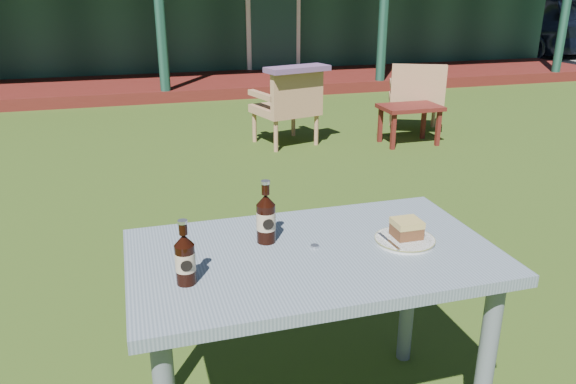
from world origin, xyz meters
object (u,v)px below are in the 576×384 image
object	(u,v)px
cola_bottle_near	(266,218)
cola_bottle_far	(185,259)
armchair_left	(289,103)
cafe_table	(313,278)
side_table	(410,111)
car_near	(550,25)
armchair_right	(416,94)
plate	(405,240)
cake_slice	(407,228)

from	to	relation	value
cola_bottle_near	cola_bottle_far	bearing A→B (deg)	-144.50
cola_bottle_far	armchair_left	distance (m)	4.15
cafe_table	cola_bottle_near	bearing A→B (deg)	139.62
side_table	cafe_table	bearing A→B (deg)	-122.50
car_near	armchair_right	bearing A→B (deg)	125.81
plate	cola_bottle_far	size ratio (longest dim) A/B	1.02
cafe_table	side_table	distance (m)	4.13
car_near	side_table	distance (m)	8.60
cake_slice	cola_bottle_far	distance (m)	0.76
plate	armchair_left	xyz separation A→B (m)	(0.70, 3.79, -0.30)
cola_bottle_far	armchair_left	size ratio (longest dim) A/B	0.26
cola_bottle_near	side_table	bearing A→B (deg)	55.10
cafe_table	armchair_right	xyz separation A→B (m)	(2.50, 3.89, -0.19)
side_table	armchair_left	bearing A→B (deg)	165.92
cafe_table	side_table	xyz separation A→B (m)	(2.21, 3.47, -0.28)
armchair_left	side_table	world-z (taller)	armchair_left
cafe_table	armchair_left	world-z (taller)	armchair_left
car_near	cafe_table	xyz separation A→B (m)	(-8.62, -9.19, -0.10)
car_near	plate	xyz separation A→B (m)	(-8.30, -9.22, 0.01)
cake_slice	plate	bearing A→B (deg)	-132.16
cafe_table	armchair_right	bearing A→B (deg)	57.27
armchair_right	side_table	size ratio (longest dim) A/B	1.27
cola_bottle_far	side_table	xyz separation A→B (m)	(2.64, 3.57, -0.46)
car_near	armchair_left	bearing A→B (deg)	120.39
side_table	cola_bottle_far	bearing A→B (deg)	-126.46
side_table	armchair_right	bearing A→B (deg)	55.39
car_near	cola_bottle_near	world-z (taller)	car_near
cafe_table	armchair_right	distance (m)	4.62
plate	armchair_right	bearing A→B (deg)	60.87
cafe_table	armchair_right	size ratio (longest dim) A/B	1.57
cafe_table	cola_bottle_far	bearing A→B (deg)	-167.10
cake_slice	side_table	distance (m)	3.98
car_near	armchair_left	xyz separation A→B (m)	(-7.60, -5.42, -0.29)
side_table	cola_bottle_near	bearing A→B (deg)	-124.90
plate	cola_bottle_far	distance (m)	0.75
cafe_table	cake_slice	world-z (taller)	cake_slice
plate	side_table	bearing A→B (deg)	61.57
plate	armchair_left	bearing A→B (deg)	79.57
side_table	cake_slice	bearing A→B (deg)	-118.38
cake_slice	armchair_left	world-z (taller)	cake_slice
plate	armchair_right	size ratio (longest dim) A/B	0.27
plate	cake_slice	world-z (taller)	cake_slice
armchair_left	side_table	distance (m)	1.23
armchair_right	cola_bottle_far	bearing A→B (deg)	-126.27
cake_slice	side_table	bearing A→B (deg)	61.62
plate	cola_bottle_near	size ratio (longest dim) A/B	0.93
car_near	plate	size ratio (longest dim) A/B	20.72
car_near	side_table	xyz separation A→B (m)	(-6.41, -5.72, -0.38)
armchair_right	side_table	xyz separation A→B (m)	(-0.29, -0.42, -0.09)
cola_bottle_near	side_table	xyz separation A→B (m)	(2.34, 3.36, -0.47)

